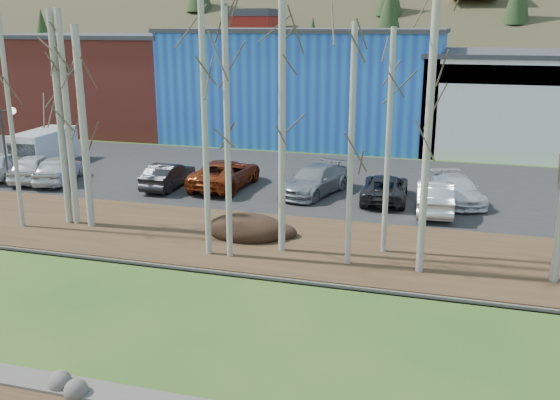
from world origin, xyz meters
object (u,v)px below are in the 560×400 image
(street_lamp, at_px, (2,124))
(van_grey, at_px, (43,148))
(car_5, at_px, (434,196))
(car_9, at_px, (1,165))
(car_3, at_px, (315,180))
(car_4, at_px, (312,181))
(car_2, at_px, (225,174))
(car_6, at_px, (385,188))
(car_0, at_px, (58,169))
(car_1, at_px, (168,175))
(car_7, at_px, (458,190))
(car_8, at_px, (35,167))

(street_lamp, distance_m, van_grey, 5.89)
(car_5, xyz_separation_m, car_9, (-24.11, 0.02, -0.01))
(car_9, bearing_deg, street_lamp, 121.80)
(car_3, height_order, van_grey, van_grey)
(street_lamp, distance_m, car_4, 16.80)
(street_lamp, relative_size, car_2, 0.79)
(street_lamp, distance_m, car_6, 20.47)
(car_9, bearing_deg, car_0, 163.62)
(car_1, height_order, car_5, car_5)
(car_0, height_order, van_grey, van_grey)
(car_7, relative_size, car_8, 1.00)
(van_grey, bearing_deg, car_3, -10.59)
(car_7, xyz_separation_m, car_8, (-22.92, -1.93, 0.11))
(car_1, xyz_separation_m, car_8, (-7.96, -0.57, 0.08))
(street_lamp, height_order, car_2, street_lamp)
(car_2, relative_size, van_grey, 1.12)
(car_7, bearing_deg, car_9, 164.51)
(car_9, relative_size, van_grey, 0.92)
(car_0, relative_size, car_2, 0.82)
(car_3, bearing_deg, car_7, 19.54)
(car_1, distance_m, car_4, 7.75)
(car_7, relative_size, car_9, 1.00)
(car_3, bearing_deg, car_5, 2.09)
(car_6, bearing_deg, car_1, 0.31)
(car_0, height_order, car_6, car_0)
(car_0, distance_m, car_4, 14.18)
(car_2, bearing_deg, car_6, -178.99)
(car_4, relative_size, car_6, 0.86)
(street_lamp, xyz_separation_m, car_7, (23.60, 3.31, -2.70))
(car_1, distance_m, car_9, 10.18)
(car_1, relative_size, car_3, 0.82)
(car_1, distance_m, car_2, 3.06)
(car_8, height_order, car_9, same)
(car_3, xyz_separation_m, car_7, (7.12, 0.41, -0.08))
(car_1, xyz_separation_m, car_3, (7.84, 0.95, 0.05))
(car_2, height_order, car_8, car_8)
(car_1, bearing_deg, car_6, -176.23)
(car_1, bearing_deg, car_2, -161.63)
(street_lamp, bearing_deg, car_0, 10.33)
(car_4, distance_m, car_7, 7.29)
(car_0, relative_size, van_grey, 0.92)
(car_2, distance_m, car_8, 10.96)
(car_1, relative_size, car_8, 0.93)
(car_1, relative_size, car_6, 0.88)
(car_3, height_order, car_8, car_8)
(car_4, bearing_deg, car_5, -6.49)
(car_0, xyz_separation_m, car_1, (6.40, 0.57, -0.08))
(car_2, xyz_separation_m, car_9, (-13.07, -1.53, 0.00))
(car_8, bearing_deg, car_3, 169.12)
(car_4, bearing_deg, car_9, -166.81)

